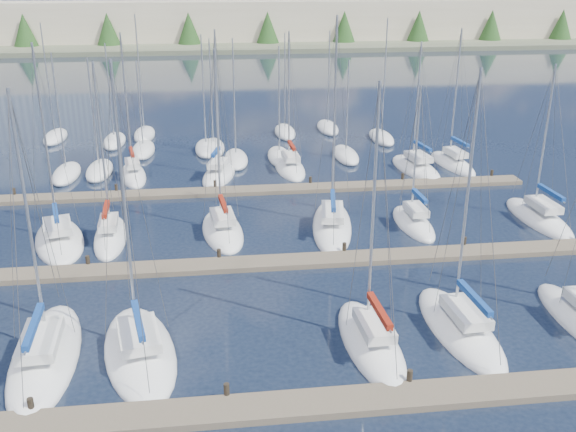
{
  "coord_description": "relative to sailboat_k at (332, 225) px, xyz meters",
  "views": [
    {
      "loc": [
        -4.2,
        -19.9,
        17.24
      ],
      "look_at": [
        0.0,
        14.0,
        4.0
      ],
      "focal_mm": 40.0,
      "sensor_mm": 36.0,
      "label": 1
    }
  ],
  "objects": [
    {
      "name": "sailboat_j",
      "position": [
        -7.75,
        -0.02,
        -0.0
      ],
      "size": [
        3.48,
        8.06,
        13.23
      ],
      "rotation": [
        0.0,
        0.0,
        0.1
      ],
      "color": "white",
      "rests_on": "ground"
    },
    {
      "name": "sailboat_i",
      "position": [
        -15.36,
        -0.21,
        0.01
      ],
      "size": [
        2.59,
        7.68,
        12.57
      ],
      "rotation": [
        0.0,
        0.0,
        0.06
      ],
      "color": "white",
      "rests_on": "ground"
    },
    {
      "name": "sailboat_k",
      "position": [
        0.0,
        0.0,
        0.0
      ],
      "size": [
        4.46,
        10.49,
        15.17
      ],
      "rotation": [
        0.0,
        0.0,
        -0.17
      ],
      "color": "white",
      "rests_on": "ground"
    },
    {
      "name": "sailboat_h",
      "position": [
        -18.69,
        -0.41,
        -0.01
      ],
      "size": [
        5.08,
        8.75,
        13.77
      ],
      "rotation": [
        0.0,
        0.0,
        0.25
      ],
      "color": "white",
      "rests_on": "ground"
    },
    {
      "name": "sailboat_m",
      "position": [
        15.27,
        -0.49,
        -0.01
      ],
      "size": [
        2.88,
        8.58,
        11.91
      ],
      "rotation": [
        0.0,
        0.0,
        0.03
      ],
      "color": "white",
      "rests_on": "ground"
    },
    {
      "name": "sailboat_e",
      "position": [
        3.85,
        -14.55,
        -0.0
      ],
      "size": [
        3.26,
        8.9,
        13.86
      ],
      "rotation": [
        0.0,
        0.0,
        0.05
      ],
      "color": "white",
      "rests_on": "ground"
    },
    {
      "name": "shoreline",
      "position": [
        -17.39,
        128.15,
        7.26
      ],
      "size": [
        400.0,
        60.0,
        38.0
      ],
      "color": "#666B51",
      "rests_on": "ground"
    },
    {
      "name": "sailboat_o",
      "position": [
        -7.71,
        12.88,
        0.01
      ],
      "size": [
        4.07,
        7.4,
        13.29
      ],
      "rotation": [
        0.0,
        0.0,
        -0.23
      ],
      "color": "white",
      "rests_on": "ground"
    },
    {
      "name": "sailboat_d",
      "position": [
        -0.96,
        -15.26,
        0.0
      ],
      "size": [
        2.9,
        8.33,
        13.48
      ],
      "rotation": [
        0.0,
        0.0,
        0.04
      ],
      "color": "white",
      "rests_on": "ground"
    },
    {
      "name": "sailboat_b",
      "position": [
        -16.48,
        -14.54,
        -0.02
      ],
      "size": [
        3.6,
        10.0,
        13.36
      ],
      "rotation": [
        0.0,
        0.0,
        0.06
      ],
      "color": "white",
      "rests_on": "ground"
    },
    {
      "name": "sailboat_n",
      "position": [
        -15.22,
        13.8,
        0.02
      ],
      "size": [
        3.32,
        7.38,
        13.04
      ],
      "rotation": [
        0.0,
        0.0,
        0.17
      ],
      "color": "white",
      "rests_on": "ground"
    },
    {
      "name": "distant_boats",
      "position": [
        -8.44,
        22.14,
        0.11
      ],
      "size": [
        36.93,
        20.75,
        13.3
      ],
      "color": "#9EA0A5",
      "rests_on": "ground"
    },
    {
      "name": "dock_far",
      "position": [
        -4.09,
        8.39,
        -0.03
      ],
      "size": [
        44.0,
        1.93,
        1.1
      ],
      "color": "#6B5E4C",
      "rests_on": "ground"
    },
    {
      "name": "sailboat_l",
      "position": [
        5.87,
        -0.34,
        -0.0
      ],
      "size": [
        2.36,
        6.83,
        10.64
      ],
      "rotation": [
        0.0,
        0.0,
        0.02
      ],
      "color": "white",
      "rests_on": "ground"
    },
    {
      "name": "dock_mid",
      "position": [
        -4.09,
        -5.61,
        -0.03
      ],
      "size": [
        44.0,
        1.93,
        1.1
      ],
      "color": "#6B5E4C",
      "rests_on": "ground"
    },
    {
      "name": "ground",
      "position": [
        -4.09,
        38.38,
        -0.18
      ],
      "size": [
        400.0,
        400.0,
        0.0
      ],
      "primitive_type": "plane",
      "color": "#1B2436",
      "rests_on": "ground"
    },
    {
      "name": "dock_near",
      "position": [
        -4.09,
        -19.61,
        -0.03
      ],
      "size": [
        44.0,
        1.93,
        1.1
      ],
      "color": "#6B5E4C",
      "rests_on": "ground"
    },
    {
      "name": "sailboat_r",
      "position": [
        14.07,
        13.77,
        0.01
      ],
      "size": [
        3.11,
        8.13,
        13.09
      ],
      "rotation": [
        0.0,
        0.0,
        0.1
      ],
      "color": "white",
      "rests_on": "ground"
    },
    {
      "name": "sailboat_c",
      "position": [
        -12.1,
        -14.72,
        -0.01
      ],
      "size": [
        4.94,
        9.27,
        14.51
      ],
      "rotation": [
        0.0,
        0.0,
        0.2
      ],
      "color": "white",
      "rests_on": "ground"
    },
    {
      "name": "sailboat_p",
      "position": [
        -1.2,
        14.27,
        0.0
      ],
      "size": [
        2.78,
        7.64,
        12.94
      ],
      "rotation": [
        0.0,
        0.0,
        0.03
      ],
      "color": "white",
      "rests_on": "ground"
    },
    {
      "name": "sailboat_q",
      "position": [
        10.21,
        12.8,
        -0.01
      ],
      "size": [
        3.92,
        8.62,
        12.09
      ],
      "rotation": [
        0.0,
        0.0,
        0.12
      ],
      "color": "white",
      "rests_on": "ground"
    }
  ]
}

